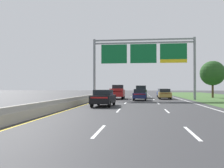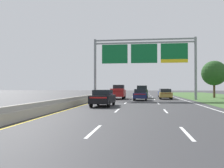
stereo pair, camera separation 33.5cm
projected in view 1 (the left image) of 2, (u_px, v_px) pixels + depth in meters
ground_plane at (141, 100)px, 34.14m from camera, size 220.00×220.00×0.00m
lane_striping at (141, 100)px, 33.68m from camera, size 11.96×106.00×0.01m
median_barrier_concrete at (95, 97)px, 34.90m from camera, size 0.60×110.00×0.85m
overhead_sign_gantry at (143, 56)px, 35.89m from camera, size 15.06×0.42×9.09m
pickup_truck_red at (118, 92)px, 38.08m from camera, size 2.07×5.43×2.20m
car_gold_right_lane_sedan at (165, 94)px, 37.68m from camera, size 1.93×4.45×1.57m
car_blue_right_lane_sedan at (163, 93)px, 44.23m from camera, size 1.89×4.43×1.57m
car_black_left_lane_sedan at (103, 98)px, 23.26m from camera, size 1.95×4.45×1.57m
car_navy_centre_lane_sedan at (140, 94)px, 34.13m from camera, size 1.87×4.42×1.57m
car_darkgreen_centre_lane_suv at (141, 91)px, 41.77m from camera, size 1.92×4.71×2.11m
roadside_tree_far at (213, 73)px, 42.51m from camera, size 4.29×4.29×6.44m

